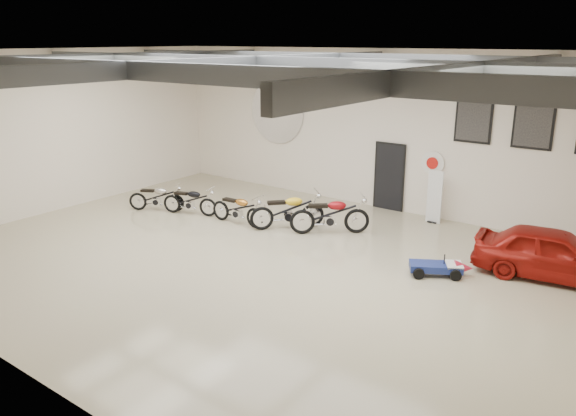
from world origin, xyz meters
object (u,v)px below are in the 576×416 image
Objects in this scene: motorcycle_silver at (156,197)px; vintage_car at (554,254)px; motorcycle_yellow at (287,210)px; motorcycle_black at (190,200)px; banner_stand at (435,195)px; motorcycle_red at (330,214)px; motorcycle_gold at (237,208)px; go_kart at (441,265)px.

vintage_car is at bearing -19.77° from motorcycle_silver.
motorcycle_black is at bearing 144.58° from motorcycle_yellow.
motorcycle_red is at bearing -123.42° from banner_stand.
motorcycle_yellow reaches higher than motorcycle_gold.
banner_stand reaches higher than go_kart.
banner_stand is 4.02m from go_kart.
motorcycle_silver is 3.01m from motorcycle_gold.
vintage_car reaches higher than motorcycle_black.
motorcycle_red is at bearing 86.18° from vintage_car.
motorcycle_black is 0.81× the size of motorcycle_red.
motorcycle_black is at bearing -11.51° from motorcycle_silver.
motorcycle_yellow is 0.61× the size of vintage_car.
vintage_car reaches higher than motorcycle_yellow.
vintage_car is at bearing 7.36° from motorcycle_gold.
motorcycle_silver is at bearing -148.67° from banner_stand.
vintage_car is (8.39, 1.34, 0.11)m from motorcycle_gold.
motorcycle_silver is at bearing 145.85° from motorcycle_yellow.
motorcycle_red is (5.60, 1.44, 0.11)m from motorcycle_silver.
motorcycle_red reaches higher than motorcycle_silver.
motorcycle_gold is 0.85× the size of motorcycle_red.
banner_stand is 4.41m from vintage_car.
banner_stand reaches higher than motorcycle_gold.
motorcycle_black is 3.32m from motorcycle_yellow.
vintage_car is (3.79, -2.24, -0.25)m from banner_stand.
motorcycle_gold is 8.49m from vintage_car.
banner_stand is 0.48× the size of vintage_car.
motorcycle_yellow is 7.02m from vintage_car.
motorcycle_black reaches higher than go_kart.
go_kart is at bearing -1.92° from motorcycle_gold.
motorcycle_gold is 0.88× the size of motorcycle_yellow.
go_kart is (6.30, -0.03, -0.22)m from motorcycle_gold.
banner_stand is 0.94× the size of motorcycle_black.
banner_stand is 1.15× the size of go_kart.
motorcycle_red is 0.63× the size of vintage_car.
motorcycle_yellow reaches higher than motorcycle_silver.
go_kart is 2.52m from vintage_car.
vintage_car is at bearing 3.11° from go_kart.
motorcycle_yellow is at bearing 88.19° from vintage_car.
motorcycle_yellow reaches higher than motorcycle_black.
motorcycle_silver is at bearing 154.94° from motorcycle_red.
motorcycle_gold is (2.96, 0.53, 0.02)m from motorcycle_silver.
motorcycle_red reaches higher than go_kart.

